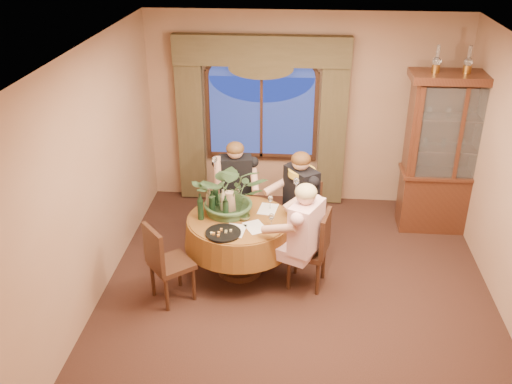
# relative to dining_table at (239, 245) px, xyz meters

# --- Properties ---
(floor) EXTENTS (5.00, 5.00, 0.00)m
(floor) POSITION_rel_dining_table_xyz_m (0.71, -0.41, -0.38)
(floor) COLOR black
(floor) RESTS_ON ground
(wall_back) EXTENTS (4.50, 0.00, 4.50)m
(wall_back) POSITION_rel_dining_table_xyz_m (0.71, 2.09, 1.02)
(wall_back) COLOR #9B7051
(wall_back) RESTS_ON ground
(ceiling) EXTENTS (5.00, 5.00, 0.00)m
(ceiling) POSITION_rel_dining_table_xyz_m (0.71, -0.41, 2.42)
(ceiling) COLOR white
(ceiling) RESTS_ON wall_back
(window) EXTENTS (1.62, 0.10, 1.32)m
(window) POSITION_rel_dining_table_xyz_m (0.11, 2.02, 0.92)
(window) COLOR navy
(window) RESTS_ON wall_back
(arched_transom) EXTENTS (1.60, 0.06, 0.44)m
(arched_transom) POSITION_rel_dining_table_xyz_m (0.11, 2.02, 1.71)
(arched_transom) COLOR navy
(arched_transom) RESTS_ON wall_back
(drapery_left) EXTENTS (0.38, 0.14, 2.32)m
(drapery_left) POSITION_rel_dining_table_xyz_m (-0.92, 1.97, 0.80)
(drapery_left) COLOR #433B23
(drapery_left) RESTS_ON floor
(drapery_right) EXTENTS (0.38, 0.14, 2.32)m
(drapery_right) POSITION_rel_dining_table_xyz_m (1.14, 1.97, 0.80)
(drapery_right) COLOR #433B23
(drapery_right) RESTS_ON floor
(swag_valance) EXTENTS (2.45, 0.16, 0.42)m
(swag_valance) POSITION_rel_dining_table_xyz_m (0.11, 1.94, 1.90)
(swag_valance) COLOR #433B23
(swag_valance) RESTS_ON wall_back
(dining_table) EXTENTS (1.56, 1.56, 0.75)m
(dining_table) POSITION_rel_dining_table_xyz_m (0.00, 0.00, 0.00)
(dining_table) COLOR #8E330E
(dining_table) RESTS_ON floor
(china_cabinet) EXTENTS (1.35, 0.53, 2.19)m
(china_cabinet) POSITION_rel_dining_table_xyz_m (2.70, 1.34, 0.72)
(china_cabinet) COLOR #3A1B11
(china_cabinet) RESTS_ON floor
(oil_lamp_left) EXTENTS (0.11, 0.11, 0.34)m
(oil_lamp_left) POSITION_rel_dining_table_xyz_m (2.32, 1.34, 1.98)
(oil_lamp_left) COLOR #A5722D
(oil_lamp_left) RESTS_ON china_cabinet
(oil_lamp_center) EXTENTS (0.11, 0.11, 0.34)m
(oil_lamp_center) POSITION_rel_dining_table_xyz_m (2.70, 1.34, 1.98)
(oil_lamp_center) COLOR #A5722D
(oil_lamp_center) RESTS_ON china_cabinet
(oil_lamp_right) EXTENTS (0.11, 0.11, 0.34)m
(oil_lamp_right) POSITION_rel_dining_table_xyz_m (3.08, 1.34, 1.98)
(oil_lamp_right) COLOR #A5722D
(oil_lamp_right) RESTS_ON china_cabinet
(chair_right) EXTENTS (0.50, 0.50, 0.96)m
(chair_right) POSITION_rel_dining_table_xyz_m (0.81, -0.18, 0.10)
(chair_right) COLOR black
(chair_right) RESTS_ON floor
(chair_back_right) EXTENTS (0.59, 0.59, 0.96)m
(chair_back_right) POSITION_rel_dining_table_xyz_m (0.68, 0.61, 0.10)
(chair_back_right) COLOR black
(chair_back_right) RESTS_ON floor
(chair_back) EXTENTS (0.47, 0.47, 0.96)m
(chair_back) POSITION_rel_dining_table_xyz_m (-0.12, 0.85, 0.10)
(chair_back) COLOR black
(chair_back) RESTS_ON floor
(chair_front_left) EXTENTS (0.59, 0.59, 0.96)m
(chair_front_left) POSITION_rel_dining_table_xyz_m (-0.69, -0.59, 0.10)
(chair_front_left) COLOR black
(chair_front_left) RESTS_ON floor
(person_pink) EXTENTS (0.63, 0.65, 1.40)m
(person_pink) POSITION_rel_dining_table_xyz_m (0.79, -0.37, 0.32)
(person_pink) COLOR beige
(person_pink) RESTS_ON floor
(person_back) EXTENTS (0.55, 0.52, 1.36)m
(person_back) POSITION_rel_dining_table_xyz_m (-0.15, 0.90, 0.31)
(person_back) COLOR black
(person_back) RESTS_ON floor
(person_scarf) EXTENTS (0.67, 0.68, 1.40)m
(person_scarf) POSITION_rel_dining_table_xyz_m (0.72, 0.52, 0.33)
(person_scarf) COLOR black
(person_scarf) RESTS_ON floor
(stoneware_vase) EXTENTS (0.16, 0.16, 0.29)m
(stoneware_vase) POSITION_rel_dining_table_xyz_m (-0.12, 0.09, 0.52)
(stoneware_vase) COLOR #A18268
(stoneware_vase) RESTS_ON dining_table
(centerpiece_plant) EXTENTS (0.88, 0.98, 0.76)m
(centerpiece_plant) POSITION_rel_dining_table_xyz_m (-0.10, 0.15, 0.96)
(centerpiece_plant) COLOR #3A5C34
(centerpiece_plant) RESTS_ON dining_table
(olive_bowl) EXTENTS (0.15, 0.15, 0.05)m
(olive_bowl) POSITION_rel_dining_table_xyz_m (0.06, -0.02, 0.40)
(olive_bowl) COLOR brown
(olive_bowl) RESTS_ON dining_table
(cheese_platter) EXTENTS (0.40, 0.40, 0.02)m
(cheese_platter) POSITION_rel_dining_table_xyz_m (-0.13, -0.38, 0.39)
(cheese_platter) COLOR black
(cheese_platter) RESTS_ON dining_table
(wine_bottle_0) EXTENTS (0.07, 0.07, 0.33)m
(wine_bottle_0) POSITION_rel_dining_table_xyz_m (-0.30, 0.20, 0.54)
(wine_bottle_0) COLOR black
(wine_bottle_0) RESTS_ON dining_table
(wine_bottle_1) EXTENTS (0.07, 0.07, 0.33)m
(wine_bottle_1) POSITION_rel_dining_table_xyz_m (-0.14, -0.09, 0.54)
(wine_bottle_1) COLOR black
(wine_bottle_1) RESTS_ON dining_table
(wine_bottle_2) EXTENTS (0.07, 0.07, 0.33)m
(wine_bottle_2) POSITION_rel_dining_table_xyz_m (-0.44, -0.06, 0.54)
(wine_bottle_2) COLOR black
(wine_bottle_2) RESTS_ON dining_table
(wine_bottle_3) EXTENTS (0.07, 0.07, 0.33)m
(wine_bottle_3) POSITION_rel_dining_table_xyz_m (-0.19, 0.06, 0.54)
(wine_bottle_3) COLOR tan
(wine_bottle_3) RESTS_ON dining_table
(wine_bottle_4) EXTENTS (0.07, 0.07, 0.33)m
(wine_bottle_4) POSITION_rel_dining_table_xyz_m (-0.36, 0.08, 0.54)
(wine_bottle_4) COLOR tan
(wine_bottle_4) RESTS_ON dining_table
(wine_bottle_5) EXTENTS (0.07, 0.07, 0.33)m
(wine_bottle_5) POSITION_rel_dining_table_xyz_m (-0.32, 0.02, 0.54)
(wine_bottle_5) COLOR black
(wine_bottle_5) RESTS_ON dining_table
(tasting_paper_0) EXTENTS (0.33, 0.36, 0.00)m
(tasting_paper_0) POSITION_rel_dining_table_xyz_m (0.21, -0.20, 0.38)
(tasting_paper_0) COLOR white
(tasting_paper_0) RESTS_ON dining_table
(tasting_paper_1) EXTENTS (0.25, 0.33, 0.00)m
(tasting_paper_1) POSITION_rel_dining_table_xyz_m (0.32, 0.24, 0.38)
(tasting_paper_1) COLOR white
(tasting_paper_1) RESTS_ON dining_table
(tasting_paper_2) EXTENTS (0.24, 0.32, 0.00)m
(tasting_paper_2) POSITION_rel_dining_table_xyz_m (-0.01, -0.30, 0.38)
(tasting_paper_2) COLOR white
(tasting_paper_2) RESTS_ON dining_table
(wine_glass_person_pink) EXTENTS (0.07, 0.07, 0.18)m
(wine_glass_person_pink) POSITION_rel_dining_table_xyz_m (0.39, -0.19, 0.46)
(wine_glass_person_pink) COLOR silver
(wine_glass_person_pink) RESTS_ON dining_table
(wine_glass_person_back) EXTENTS (0.07, 0.07, 0.18)m
(wine_glass_person_back) POSITION_rel_dining_table_xyz_m (-0.07, 0.43, 0.46)
(wine_glass_person_back) COLOR silver
(wine_glass_person_back) RESTS_ON dining_table
(wine_glass_person_scarf) EXTENTS (0.07, 0.07, 0.18)m
(wine_glass_person_scarf) POSITION_rel_dining_table_xyz_m (0.35, 0.25, 0.46)
(wine_glass_person_scarf) COLOR silver
(wine_glass_person_scarf) RESTS_ON dining_table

